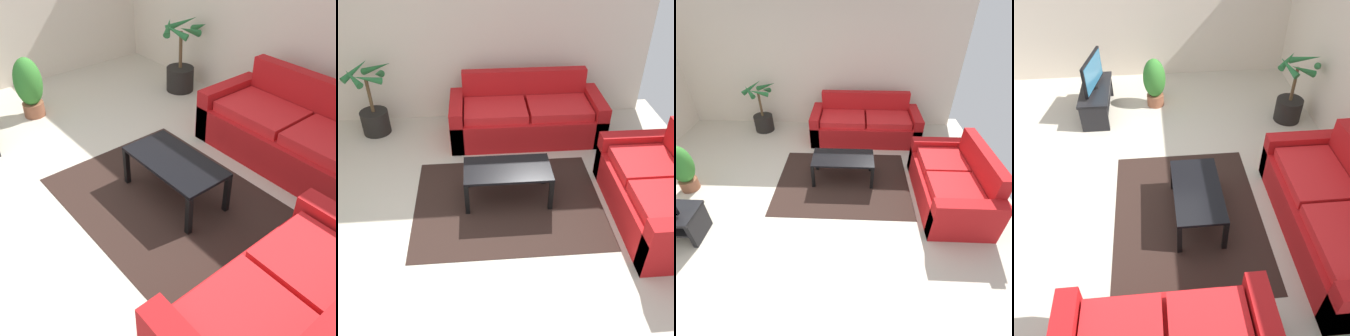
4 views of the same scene
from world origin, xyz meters
TOP-DOWN VIEW (x-y plane):
  - ground_plane at (0.00, 0.00)m, footprint 6.60×6.60m
  - wall_left at (-3.00, 0.00)m, footprint 0.06×6.00m
  - couch_main at (1.03, 2.28)m, footprint 2.19×0.90m
  - tv_stand at (-1.72, -0.44)m, footprint 1.10×0.45m
  - tv at (-1.71, -0.44)m, footprint 0.82×0.20m
  - coffee_table at (0.63, 0.87)m, footprint 1.00×0.53m
  - area_rug at (0.63, 0.77)m, footprint 2.20×1.70m
  - potted_palm at (-1.22, 2.56)m, footprint 0.75×0.70m
  - potted_plant_small at (-1.86, 0.49)m, footprint 0.36×0.36m

SIDE VIEW (x-z plane):
  - ground_plane at x=0.00m, z-range 0.00..0.00m
  - area_rug at x=0.63m, z-range 0.00..0.01m
  - tv_stand at x=-1.72m, z-range 0.07..0.51m
  - couch_main at x=1.03m, z-range -0.15..0.75m
  - coffee_table at x=0.63m, z-range 0.16..0.60m
  - potted_palm at x=-1.22m, z-range -0.16..0.92m
  - potted_plant_small at x=-1.86m, z-range 0.02..0.83m
  - tv at x=-1.71m, z-range 0.45..0.96m
  - wall_left at x=-3.00m, z-range 0.00..2.70m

